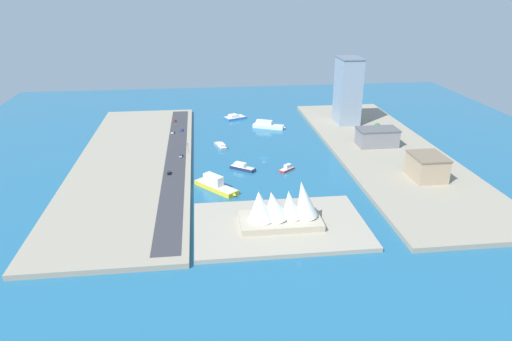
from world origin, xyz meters
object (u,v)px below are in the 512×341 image
Objects in this scene: suv_black at (169,172)px; apartment_midrise_tan at (427,167)px; van_white at (172,132)px; tower_tall_glass at (348,91)px; ferry_yellow_fast at (215,185)px; warehouse_low_gray at (377,137)px; yacht_sleek_gray at (221,145)px; ferry_white_commuter at (268,125)px; hatchback_blue at (181,130)px; catamaran_blue at (235,117)px; patrol_launch_navy at (242,167)px; pickup_red at (175,121)px; traffic_light_waterfront at (188,146)px; tugboat_red at (287,168)px; opera_landmark at (281,208)px; sedan_silver at (181,155)px.

apartment_midrise_tan is at bearing 170.72° from suv_black.
tower_tall_glass is at bearing -174.50° from van_white.
warehouse_low_gray is at bearing -154.26° from ferry_yellow_fast.
ferry_white_commuter is (-38.38, -40.75, 0.99)m from yacht_sleek_gray.
tower_tall_glass is 129.84m from hatchback_blue.
warehouse_low_gray is at bearing -82.70° from apartment_midrise_tan.
apartment_midrise_tan is 4.29× the size of hatchback_blue.
hatchback_blue reaches higher than yacht_sleek_gray.
catamaran_blue is at bearing -19.26° from tower_tall_glass.
apartment_midrise_tan is at bearing 162.81° from patrol_launch_navy.
pickup_red is (33.27, -58.34, 2.10)m from yacht_sleek_gray.
tower_tall_glass reaches higher than apartment_midrise_tan.
traffic_light_waterfront is at bearing -0.25° from warehouse_low_gray.
tugboat_red is 1.59× the size of traffic_light_waterfront.
van_white is at bearing -39.57° from yacht_sleek_gray.
opera_landmark is at bearing 110.89° from van_white.
warehouse_low_gray is 1.25× the size of apartment_midrise_tan.
van_white reaches higher than hatchback_blue.
yacht_sleek_gray is 3.85× the size of pickup_red.
pickup_red is 80.97m from sedan_silver.
ferry_white_commuter is 0.68× the size of opera_landmark.
patrol_launch_navy is at bearing 116.62° from hatchback_blue.
traffic_light_waterfront is (-4.66, -6.83, 3.44)m from sedan_silver.
pickup_red reaches higher than tugboat_red.
traffic_light_waterfront is at bearing -39.98° from patrol_launch_navy.
traffic_light_waterfront is (32.39, -27.15, 5.21)m from patrol_launch_navy.
tower_tall_glass reaches higher than ferry_yellow_fast.
opera_landmark reaches higher than sedan_silver.
ferry_yellow_fast reaches higher than pickup_red.
warehouse_low_gray is (-93.50, -26.60, 6.82)m from patrol_launch_navy.
apartment_midrise_tan reaches higher than hatchback_blue.
tugboat_red is 103.01m from hatchback_blue.
sedan_silver is at bearing -66.99° from ferry_yellow_fast.
ferry_yellow_fast is (44.80, 110.13, 0.40)m from ferry_white_commuter.
ferry_white_commuter reaches higher than patrol_launch_navy.
van_white is at bearing -35.01° from apartment_midrise_tan.
ferry_yellow_fast is 0.71× the size of opera_landmark.
opera_landmark is (82.84, 100.24, 1.82)m from warehouse_low_gray.
patrol_launch_navy reaches higher than suv_black.
apartment_midrise_tan reaches higher than van_white.
catamaran_blue is at bearing -102.13° from yacht_sleek_gray.
warehouse_low_gray reaches higher than tugboat_red.
hatchback_blue is (37.95, -75.73, 1.78)m from patrol_launch_navy.
catamaran_blue is 3.89× the size of sedan_silver.
sedan_silver is (-7.30, 50.18, -0.06)m from van_white.
opera_landmark is (-6.18, 186.68, 8.98)m from catamaran_blue.
opera_landmark reaches higher than apartment_midrise_tan.
tower_tall_glass is 1.86× the size of warehouse_low_gray.
warehouse_low_gray is 5.79× the size of van_white.
tugboat_red is at bearing 123.73° from pickup_red.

